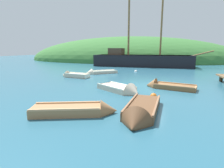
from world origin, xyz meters
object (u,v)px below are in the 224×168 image
at_px(sailing_ship, 141,62).
at_px(buoy_orange, 154,96).
at_px(rowboat_outer_left, 166,87).
at_px(rowboat_near_dock, 79,111).
at_px(rowboat_far, 140,113).
at_px(buoy_white, 136,72).
at_px(rowboat_outer_right, 73,76).
at_px(rowboat_center, 99,73).
at_px(rowboat_portside, 122,90).

height_order(sailing_ship, buoy_orange, sailing_ship).
xyz_separation_m(rowboat_outer_left, rowboat_near_dock, (-3.79, -6.33, 0.03)).
xyz_separation_m(rowboat_far, rowboat_outer_left, (1.21, 5.89, -0.03)).
distance_m(buoy_orange, buoy_white, 11.79).
xyz_separation_m(rowboat_outer_right, buoy_orange, (7.99, -5.43, -0.13)).
relative_size(buoy_orange, buoy_white, 1.04).
xyz_separation_m(rowboat_far, buoy_white, (-2.05, 14.85, -0.11)).
bearing_deg(buoy_orange, buoy_white, 102.25).
height_order(rowboat_near_dock, buoy_orange, rowboat_near_dock).
bearing_deg(buoy_orange, rowboat_outer_left, 73.37).
bearing_deg(buoy_orange, rowboat_center, 126.57).
relative_size(sailing_ship, buoy_white, 48.00).
height_order(rowboat_outer_left, rowboat_near_dock, rowboat_outer_left).
bearing_deg(rowboat_far, rowboat_near_dock, -75.90).
xyz_separation_m(sailing_ship, rowboat_portside, (0.53, -18.05, -0.57)).
bearing_deg(rowboat_near_dock, buoy_orange, 32.74).
relative_size(rowboat_outer_left, rowboat_outer_right, 1.13).
xyz_separation_m(rowboat_portside, rowboat_outer_left, (2.79, 1.96, -0.01)).
xyz_separation_m(sailing_ship, rowboat_far, (2.11, -21.99, -0.56)).
bearing_deg(buoy_white, rowboat_portside, -87.49).
distance_m(sailing_ship, rowboat_portside, 18.07).
bearing_deg(sailing_ship, buoy_white, -88.78).
distance_m(sailing_ship, buoy_orange, 18.84).
bearing_deg(rowboat_portside, rowboat_outer_right, 176.54).
bearing_deg(sailing_ship, buoy_orange, -81.41).
bearing_deg(rowboat_portside, rowboat_outer_left, 70.59).
xyz_separation_m(rowboat_center, buoy_white, (3.85, 2.96, -0.09)).
distance_m(rowboat_portside, buoy_orange, 2.11).
relative_size(rowboat_far, buoy_white, 10.33).
relative_size(sailing_ship, rowboat_far, 4.65).
bearing_deg(rowboat_center, rowboat_near_dock, 66.72).
bearing_deg(rowboat_outer_right, rowboat_near_dock, 129.09).
bearing_deg(buoy_white, rowboat_near_dock, -91.94).
distance_m(rowboat_far, buoy_white, 14.99).
distance_m(sailing_ship, rowboat_outer_left, 16.44).
height_order(rowboat_far, rowboat_outer_left, rowboat_far).
bearing_deg(rowboat_outer_right, buoy_white, -121.38).
bearing_deg(rowboat_outer_left, rowboat_far, 93.53).
height_order(rowboat_outer_right, buoy_white, rowboat_outer_right).
relative_size(rowboat_outer_left, rowboat_near_dock, 0.96).
xyz_separation_m(rowboat_near_dock, buoy_white, (0.52, 15.29, -0.12)).
relative_size(sailing_ship, buoy_orange, 46.37).
bearing_deg(sailing_ship, rowboat_far, -83.73).
height_order(sailing_ship, rowboat_portside, sailing_ship).
xyz_separation_m(rowboat_outer_left, buoy_orange, (-0.77, -2.56, -0.09)).
relative_size(rowboat_portside, rowboat_outer_right, 1.09).
height_order(rowboat_portside, buoy_orange, rowboat_portside).
height_order(rowboat_far, buoy_orange, rowboat_far).
bearing_deg(buoy_orange, rowboat_outer_right, 145.80).
bearing_deg(rowboat_outer_right, rowboat_center, -107.08).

